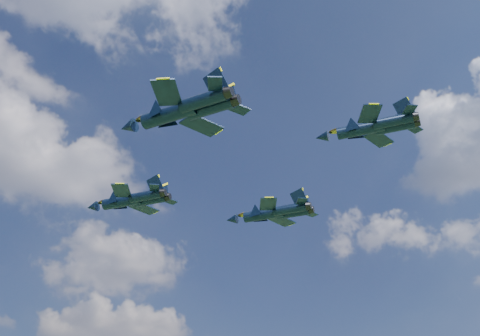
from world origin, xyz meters
name	(u,v)px	position (x,y,z in m)	size (l,w,h in m)	color
jet_lead	(120,202)	(-8.58, 14.09, 57.07)	(13.85, 12.88, 3.64)	black
jet_left	(166,115)	(-7.74, -12.16, 57.13)	(14.69, 15.54, 4.12)	black
jet_right	(261,214)	(15.26, 13.89, 58.52)	(14.65, 13.75, 3.87)	black
jet_slot	(357,130)	(18.63, -12.82, 60.41)	(13.50, 12.60, 3.56)	black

